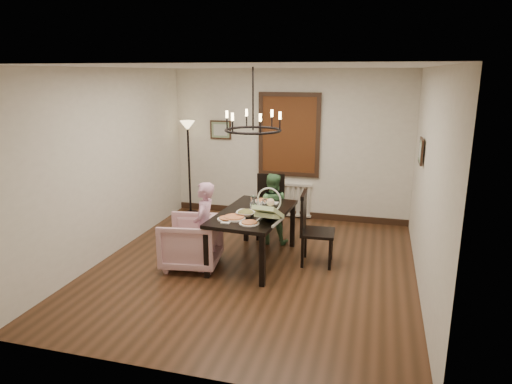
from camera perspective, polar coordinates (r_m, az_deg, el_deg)
The scene contains 17 objects.
room_shell at distance 6.58m, azimuth 0.55°, elevation 3.10°, with size 4.51×5.00×2.81m.
dining_table at distance 6.66m, azimuth -0.35°, elevation -3.18°, with size 1.03×1.69×0.76m.
chair_far at distance 7.69m, azimuth 1.77°, elevation -1.84°, with size 0.47×0.47×1.07m, color black, non-canonical shape.
chair_right at distance 6.67m, azimuth 7.76°, elevation -4.55°, with size 0.48×0.48×1.08m, color black, non-canonical shape.
armchair at distance 6.65m, azimuth -8.13°, elevation -6.24°, with size 0.78×0.80×0.73m, color #D4A2A4.
elderly_woman at distance 6.47m, azimuth -6.44°, elevation -5.23°, with size 0.39×0.25×1.06m, color #CD91AE.
seated_man at distance 7.45m, azimuth 1.95°, elevation -2.81°, with size 0.47×0.37×0.97m, color #477848.
baby_bouncer at distance 6.14m, azimuth 1.55°, elevation -2.34°, with size 0.37×0.50×0.33m, color beige, non-canonical shape.
salad_bowl at distance 6.44m, azimuth -1.28°, elevation -2.66°, with size 0.33×0.33×0.08m, color white.
pizza_platter at distance 6.32m, azimuth -2.74°, elevation -3.21°, with size 0.31×0.31×0.04m, color tan.
drinking_glass at distance 6.59m, azimuth -0.51°, elevation -1.98°, with size 0.07×0.07×0.14m, color silver.
window_blinds at distance 8.56m, azimuth 4.15°, elevation 7.13°, with size 1.00×0.03×1.40m, color #5B3512.
radiator at distance 8.83m, azimuth 4.03°, elevation -0.91°, with size 0.92×0.12×0.62m, color silver, non-canonical shape.
picture_back at distance 8.92m, azimuth -4.44°, elevation 7.76°, with size 0.42×0.03×0.36m, color black.
picture_right at distance 6.88m, azimuth 19.93°, elevation 4.83°, with size 0.42×0.03×0.36m, color black.
floor_lamp at distance 8.95m, azimuth -8.35°, elevation 2.80°, with size 0.30×0.30×1.80m, color black, non-canonical shape.
chandelier at distance 6.39m, azimuth -0.37°, elevation 7.74°, with size 0.80×0.80×0.04m, color black.
Camera 1 is at (1.64, -5.87, 2.73)m, focal length 32.00 mm.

